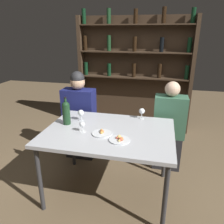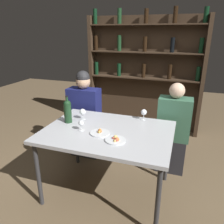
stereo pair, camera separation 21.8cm
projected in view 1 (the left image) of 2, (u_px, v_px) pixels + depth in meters
ground_plane at (109, 191)px, 2.49m from camera, size 10.00×10.00×0.00m
dining_table at (109, 136)px, 2.25m from camera, size 1.31×0.94×0.76m
wine_rack_wall at (134, 69)px, 3.84m from camera, size 1.98×0.21×2.07m
wine_bottle at (66, 112)px, 2.34m from camera, size 0.08×0.08×0.30m
wine_glass_0 at (81, 113)px, 2.45m from camera, size 0.07×0.07×0.12m
wine_glass_1 at (82, 125)px, 2.17m from camera, size 0.06×0.06×0.11m
wine_glass_2 at (142, 111)px, 2.51m from camera, size 0.07×0.07×0.12m
food_plate_0 at (102, 133)px, 2.15m from camera, size 0.20×0.20×0.04m
food_plate_1 at (119, 139)px, 2.02m from camera, size 0.19×0.19×0.04m
seated_person_left at (80, 118)px, 3.01m from camera, size 0.43×0.22×1.23m
seated_person_right at (169, 129)px, 2.77m from camera, size 0.39×0.22×1.16m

